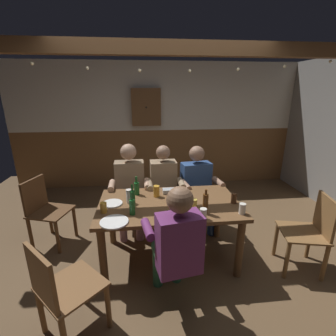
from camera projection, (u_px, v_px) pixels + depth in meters
ground_plane at (170, 264)px, 2.82m from camera, size 6.75×6.75×0.00m
back_wall_upper at (155, 97)px, 4.73m from camera, size 5.63×0.12×1.30m
back_wall_wainscot at (156, 157)px, 5.11m from camera, size 5.63×0.12×1.16m
ceiling_beam at (165, 48)px, 2.68m from camera, size 5.07×0.14×0.16m
dining_table at (169, 211)px, 2.75m from camera, size 1.57×0.92×0.73m
person_0 at (130, 185)px, 3.33m from camera, size 0.55×0.52×1.25m
person_1 at (164, 185)px, 3.38m from camera, size 0.51×0.54×1.21m
person_2 at (198, 184)px, 3.43m from camera, size 0.59×0.55×1.20m
person_3 at (176, 243)px, 2.09m from camera, size 0.55×0.57×1.23m
chair_empty_near_right at (310, 231)px, 2.62m from camera, size 0.53×0.53×0.88m
chair_empty_near_left at (45, 209)px, 3.10m from camera, size 0.55×0.55×0.88m
chair_empty_far_end at (61, 290)px, 1.85m from camera, size 0.62×0.62×0.88m
table_candle at (173, 211)px, 2.44m from camera, size 0.04×0.04×0.08m
condiment_caddy at (168, 191)px, 2.97m from camera, size 0.14×0.10×0.05m
plate_0 at (114, 222)px, 2.31m from camera, size 0.27×0.27×0.01m
plate_1 at (112, 203)px, 2.68m from camera, size 0.22×0.22×0.01m
bottle_0 at (137, 188)px, 2.91m from camera, size 0.06×0.06×0.23m
bottle_1 at (132, 207)px, 2.44m from camera, size 0.06×0.06×0.25m
bottle_2 at (205, 203)px, 2.45m from camera, size 0.06×0.06×0.26m
bottle_3 at (133, 199)px, 2.58m from camera, size 0.06×0.06×0.27m
pint_glass_0 at (242, 209)px, 2.46m from camera, size 0.07×0.07×0.11m
pint_glass_1 at (194, 206)px, 2.49m from camera, size 0.06×0.06×0.14m
pint_glass_2 at (129, 196)px, 2.70m from camera, size 0.07×0.07×0.16m
pint_glass_3 at (234, 198)px, 2.69m from camera, size 0.06×0.06×0.12m
pint_glass_4 at (178, 199)px, 2.64m from camera, size 0.07×0.07×0.15m
pint_glass_5 at (104, 208)px, 2.49m from camera, size 0.07×0.07×0.11m
pint_glass_6 at (180, 207)px, 2.50m from camera, size 0.08×0.08×0.10m
pint_glass_7 at (157, 191)px, 2.86m from camera, size 0.07×0.07×0.13m
pint_glass_8 at (203, 214)px, 2.36m from camera, size 0.07×0.07×0.11m
wall_dart_cabinet at (146, 107)px, 4.65m from camera, size 0.56×0.15×0.70m
string_lights at (165, 66)px, 2.69m from camera, size 3.98×0.04×0.16m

